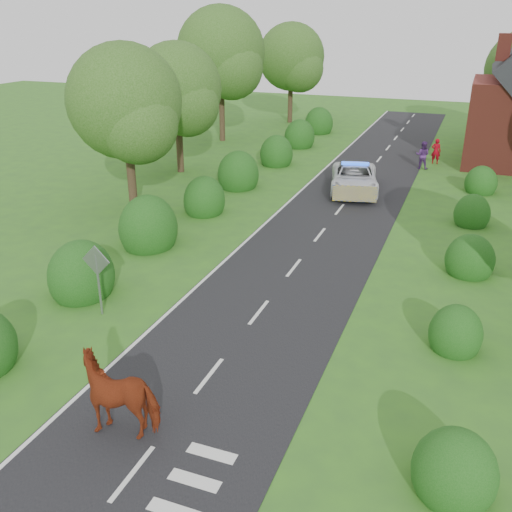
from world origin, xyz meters
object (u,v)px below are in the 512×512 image
at_px(cow, 123,396).
at_px(police_van, 354,178).
at_px(pedestrian_purple, 423,155).
at_px(road_sign, 97,270).
at_px(pedestrian_red, 436,151).

distance_m(cow, police_van, 22.23).
bearing_deg(pedestrian_purple, road_sign, 75.90).
relative_size(road_sign, police_van, 0.42).
distance_m(police_van, pedestrian_red, 9.39).
bearing_deg(pedestrian_purple, police_van, 69.79).
bearing_deg(pedestrian_red, police_van, 67.01).
bearing_deg(road_sign, pedestrian_red, 71.48).
bearing_deg(cow, road_sign, -154.17).
distance_m(road_sign, cow, 6.11).
distance_m(police_van, pedestrian_purple, 7.50).
height_order(police_van, pedestrian_purple, pedestrian_purple).
bearing_deg(cow, pedestrian_purple, 157.35).
distance_m(road_sign, pedestrian_red, 27.62).
bearing_deg(cow, pedestrian_red, 156.51).
bearing_deg(road_sign, police_van, 74.24).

